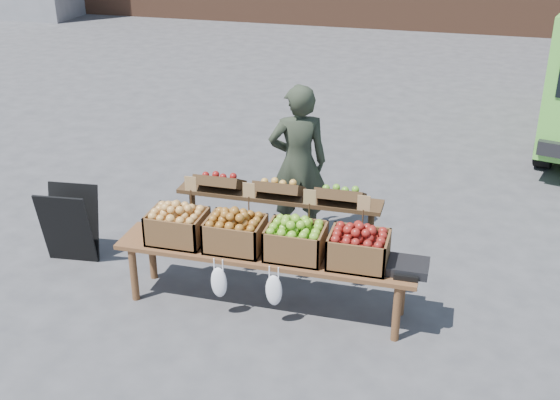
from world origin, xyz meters
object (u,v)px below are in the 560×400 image
(crate_red_apples, at_px, (296,242))
(crate_golden_apples, at_px, (177,226))
(chalkboard_sign, at_px, (70,225))
(back_table, at_px, (279,221))
(display_bench, at_px, (265,279))
(crate_russet_pears, at_px, (235,234))
(weighing_scale, at_px, (408,267))
(crate_green_apples, at_px, (358,250))
(vendor, at_px, (298,163))

(crate_red_apples, bearing_deg, crate_golden_apples, 180.00)
(chalkboard_sign, bearing_deg, back_table, 5.46)
(display_bench, distance_m, crate_red_apples, 0.51)
(crate_russet_pears, height_order, weighing_scale, crate_russet_pears)
(crate_green_apples, xyz_separation_m, weighing_scale, (0.43, 0.00, -0.10))
(chalkboard_sign, height_order, back_table, back_table)
(crate_green_apples, bearing_deg, vendor, 121.74)
(crate_green_apples, bearing_deg, chalkboard_sign, 173.92)
(weighing_scale, bearing_deg, vendor, 132.53)
(back_table, relative_size, crate_green_apples, 4.20)
(crate_golden_apples, height_order, crate_red_apples, same)
(back_table, distance_m, weighing_scale, 1.51)
(chalkboard_sign, bearing_deg, crate_golden_apples, -19.09)
(vendor, distance_m, crate_golden_apples, 1.62)
(vendor, xyz_separation_m, weighing_scale, (1.31, -1.42, -0.24))
(back_table, relative_size, weighing_scale, 6.18)
(vendor, relative_size, crate_russet_pears, 3.41)
(crate_green_apples, bearing_deg, back_table, 141.23)
(weighing_scale, bearing_deg, chalkboard_sign, 174.68)
(display_bench, xyz_separation_m, weighing_scale, (1.25, 0.00, 0.33))
(crate_green_apples, height_order, weighing_scale, crate_green_apples)
(back_table, distance_m, crate_golden_apples, 1.06)
(chalkboard_sign, xyz_separation_m, weighing_scale, (3.39, -0.32, 0.21))
(crate_golden_apples, bearing_deg, vendor, 61.58)
(crate_green_apples, relative_size, weighing_scale, 1.47)
(chalkboard_sign, bearing_deg, crate_russet_pears, -15.20)
(vendor, distance_m, back_table, 0.78)
(weighing_scale, bearing_deg, crate_golden_apples, 180.00)
(chalkboard_sign, bearing_deg, crate_green_apples, -11.67)
(back_table, relative_size, crate_golden_apples, 4.20)
(vendor, height_order, crate_golden_apples, vendor)
(back_table, bearing_deg, weighing_scale, -28.58)
(back_table, height_order, weighing_scale, back_table)
(vendor, relative_size, crate_green_apples, 3.41)
(crate_russet_pears, xyz_separation_m, crate_green_apples, (1.10, 0.00, 0.00))
(display_bench, height_order, crate_green_apples, crate_green_apples)
(weighing_scale, bearing_deg, crate_red_apples, 180.00)
(crate_russet_pears, bearing_deg, vendor, 81.21)
(chalkboard_sign, distance_m, display_bench, 2.17)
(vendor, distance_m, display_bench, 1.53)
(crate_golden_apples, distance_m, crate_russet_pears, 0.55)
(crate_red_apples, height_order, crate_green_apples, same)
(display_bench, bearing_deg, weighing_scale, 0.00)
(vendor, height_order, crate_red_apples, vendor)
(crate_russet_pears, bearing_deg, crate_golden_apples, 180.00)
(crate_golden_apples, xyz_separation_m, crate_red_apples, (1.10, 0.00, 0.00))
(chalkboard_sign, relative_size, crate_russet_pears, 1.59)
(crate_russet_pears, distance_m, crate_green_apples, 1.10)
(crate_red_apples, bearing_deg, chalkboard_sign, 172.55)
(vendor, height_order, display_bench, vendor)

